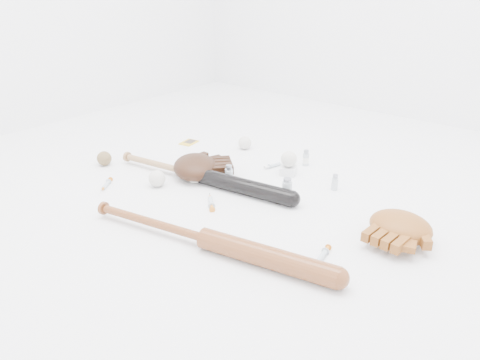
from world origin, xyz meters
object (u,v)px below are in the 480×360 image
Objects in this scene: bat_dark at (201,175)px; glove_dark at (195,166)px; pedestal at (288,170)px; bat_wood at (205,238)px.

glove_dark reaches higher than bat_dark.
pedestal is (0.30, 0.28, -0.03)m from glove_dark.
pedestal is at bearing 84.43° from glove_dark.
pedestal is (-0.13, 0.67, -0.02)m from bat_wood.
glove_dark is at bearing 146.57° from bat_dark.
bat_dark is at bearing 16.05° from glove_dark.
bat_wood is 0.58m from glove_dark.
bat_wood reaches higher than pedestal.
bat_wood is 3.46× the size of glove_dark.
bat_wood is 0.69m from pedestal.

